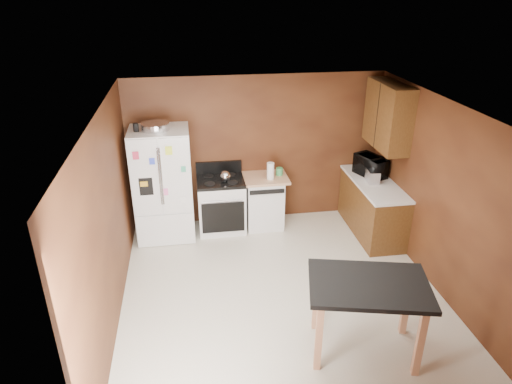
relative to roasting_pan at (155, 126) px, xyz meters
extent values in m
plane|color=beige|center=(1.59, -1.86, -1.85)|extent=(4.50, 4.50, 0.00)
plane|color=white|center=(1.59, -1.86, 0.65)|extent=(4.50, 4.50, 0.00)
plane|color=#5D3218|center=(1.59, 0.39, -0.60)|extent=(4.20, 0.00, 4.20)
plane|color=#5D3218|center=(1.59, -4.11, -0.60)|extent=(4.20, 0.00, 4.20)
plane|color=#5D3218|center=(-0.51, -1.86, -0.60)|extent=(0.00, 4.50, 4.50)
plane|color=#5D3218|center=(3.69, -1.86, -0.60)|extent=(0.00, 4.50, 4.50)
cylinder|color=silver|center=(0.00, 0.00, 0.00)|extent=(0.42, 0.42, 0.11)
cylinder|color=black|center=(-0.28, -0.05, 0.01)|extent=(0.08, 0.08, 0.12)
sphere|color=silver|center=(1.02, -0.01, -0.87)|extent=(0.17, 0.17, 0.17)
cylinder|color=white|center=(1.76, -0.01, -0.82)|extent=(0.15, 0.15, 0.28)
cylinder|color=#3FA55A|center=(1.93, 0.13, -0.90)|extent=(0.12, 0.12, 0.12)
cube|color=silver|center=(3.34, -0.40, -0.85)|extent=(0.19, 0.29, 0.20)
imported|color=black|center=(3.40, -0.13, -0.80)|extent=(0.55, 0.65, 0.30)
cube|color=white|center=(0.04, 0.02, -0.95)|extent=(0.90, 0.75, 1.80)
cube|color=white|center=(-0.19, -0.37, -0.67)|extent=(0.43, 0.02, 1.20)
cube|color=white|center=(0.26, -0.37, -0.67)|extent=(0.43, 0.02, 1.20)
cube|color=white|center=(0.04, -0.37, -1.57)|extent=(0.88, 0.02, 0.54)
cube|color=black|center=(-0.19, -0.38, -0.80)|extent=(0.20, 0.01, 0.28)
cylinder|color=silver|center=(0.02, -0.40, -0.65)|extent=(0.02, 0.02, 0.90)
cylinder|color=silver|center=(0.05, -0.40, -0.65)|extent=(0.02, 0.02, 0.90)
cube|color=#D03053|center=(-0.28, -0.40, -0.30)|extent=(0.09, 0.00, 0.12)
cube|color=blue|center=(-0.06, -0.40, -0.40)|extent=(0.08, 0.00, 0.10)
cube|color=#E5FE35|center=(0.19, -0.40, -0.25)|extent=(0.10, 0.00, 0.13)
cube|color=#3DAB80|center=(0.38, -0.40, -0.55)|extent=(0.07, 0.00, 0.09)
cube|color=gold|center=(-0.21, -0.40, -0.75)|extent=(0.11, 0.00, 0.08)
cube|color=pink|center=(0.09, -0.40, -0.90)|extent=(0.08, 0.00, 0.11)
cube|color=white|center=(0.34, -0.40, -1.05)|extent=(0.09, 0.00, 0.10)
cube|color=white|center=(0.95, 0.07, -1.43)|extent=(0.76, 0.65, 0.85)
cube|color=black|center=(0.95, 0.07, -0.98)|extent=(0.76, 0.65, 0.05)
cube|color=black|center=(0.95, 0.36, -0.85)|extent=(0.76, 0.06, 0.20)
cube|color=black|center=(0.95, -0.27, -1.47)|extent=(0.68, 0.02, 0.52)
cylinder|color=silver|center=(0.95, -0.28, -1.18)|extent=(0.62, 0.02, 0.02)
cylinder|color=black|center=(0.77, 0.23, -0.95)|extent=(0.17, 0.17, 0.02)
cylinder|color=black|center=(1.13, 0.23, -0.95)|extent=(0.17, 0.17, 0.02)
cylinder|color=black|center=(0.77, -0.09, -0.95)|extent=(0.17, 0.17, 0.02)
cylinder|color=black|center=(1.13, -0.09, -0.95)|extent=(0.17, 0.17, 0.02)
cube|color=white|center=(1.67, 0.09, -1.43)|extent=(0.60, 0.60, 0.85)
cube|color=black|center=(1.67, -0.22, -1.09)|extent=(0.56, 0.02, 0.07)
cube|color=tan|center=(1.67, 0.09, -0.98)|extent=(0.78, 0.62, 0.04)
cube|color=brown|center=(3.39, -0.41, -1.42)|extent=(0.60, 1.55, 0.86)
cube|color=white|center=(3.39, -0.41, -0.97)|extent=(0.63, 1.58, 0.04)
cube|color=brown|center=(3.51, -0.31, 0.10)|extent=(0.35, 1.05, 1.00)
cube|color=black|center=(3.33, -0.31, 0.10)|extent=(0.01, 0.01, 1.00)
cube|color=black|center=(2.28, -2.97, -0.97)|extent=(1.43, 1.12, 0.05)
cube|color=tan|center=(1.85, -2.54, -1.40)|extent=(0.09, 0.09, 0.91)
cube|color=tan|center=(2.86, -2.78, -1.40)|extent=(0.09, 0.09, 0.91)
cube|color=tan|center=(1.70, -3.16, -1.40)|extent=(0.09, 0.09, 0.91)
cube|color=tan|center=(2.71, -3.40, -1.40)|extent=(0.09, 0.09, 0.91)
camera|label=1|loc=(0.49, -6.71, 1.98)|focal=32.00mm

